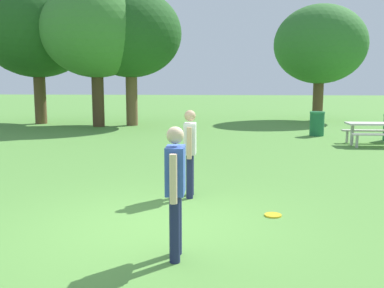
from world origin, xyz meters
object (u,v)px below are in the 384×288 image
picnic_table_near (372,129)px  trash_can_beside_table (317,124)px  person_catcher (175,184)px  person_thrower (190,147)px  tree_broad_center (96,31)px  tree_tall_left (37,30)px  tree_slender_mid (320,45)px  tree_far_right (130,34)px  frisbee (273,215)px

picnic_table_near → trash_can_beside_table: trash_can_beside_table is taller
person_catcher → person_thrower: bearing=91.3°
person_thrower → tree_broad_center: tree_broad_center is taller
tree_tall_left → tree_slender_mid: bearing=11.5°
tree_far_right → person_thrower: bearing=-73.2°
picnic_table_near → tree_tall_left: bearing=155.8°
trash_can_beside_table → tree_tall_left: (-12.99, 3.95, 4.17)m
frisbee → tree_tall_left: size_ratio=0.04×
person_catcher → tree_slender_mid: bearing=73.9°
frisbee → tree_broad_center: (-6.86, 13.46, 4.43)m
picnic_table_near → tree_broad_center: 12.82m
person_catcher → tree_tall_left: 18.98m
picnic_table_near → tree_slender_mid: (0.06, 9.38, 3.51)m
person_thrower → trash_can_beside_table: 10.46m
frisbee → tree_tall_left: tree_tall_left is taller
tree_slender_mid → tree_far_right: bearing=-160.4°
person_catcher → tree_broad_center: 16.60m
frisbee → tree_tall_left: bearing=124.9°
person_thrower → trash_can_beside_table: size_ratio=1.71×
person_thrower → frisbee: person_thrower is taller
frisbee → tree_slender_mid: size_ratio=0.04×
person_thrower → tree_tall_left: 16.50m
tree_far_right → tree_slender_mid: tree_far_right is taller
trash_can_beside_table → person_thrower: bearing=-114.0°
picnic_table_near → tree_broad_center: (-11.00, 5.33, 3.88)m
person_thrower → tree_tall_left: bearing=122.9°
frisbee → tree_far_right: (-5.38, 14.10, 4.35)m
tree_tall_left → tree_far_right: 4.84m
trash_can_beside_table → tree_slender_mid: size_ratio=0.15×
picnic_table_near → tree_broad_center: tree_broad_center is taller
tree_slender_mid → picnic_table_near: bearing=-90.4°
picnic_table_near → frisbee: bearing=-117.0°
frisbee → trash_can_beside_table: 11.01m
tree_broad_center → tree_far_right: tree_broad_center is taller
frisbee → tree_broad_center: size_ratio=0.04×
picnic_table_near → person_thrower: bearing=-128.4°
person_thrower → person_catcher: 2.91m
tree_broad_center → person_thrower: bearing=-66.4°
trash_can_beside_table → tree_far_right: size_ratio=0.15×
picnic_table_near → trash_can_beside_table: (-1.34, 2.50, -0.08)m
tree_far_right → tree_broad_center: bearing=-156.7°
tree_tall_left → tree_slender_mid: 14.69m
tree_far_right → picnic_table_near: bearing=-32.1°
person_thrower → tree_broad_center: size_ratio=0.25×
person_catcher → trash_can_beside_table: (4.18, 12.45, -0.46)m
trash_can_beside_table → tree_tall_left: size_ratio=0.14×
trash_can_beside_table → tree_far_right: (-8.18, 3.47, 3.88)m
person_thrower → person_catcher: (0.07, -2.90, 0.00)m
person_catcher → tree_broad_center: (-5.48, 15.28, 3.50)m
tree_slender_mid → tree_broad_center: bearing=-159.9°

